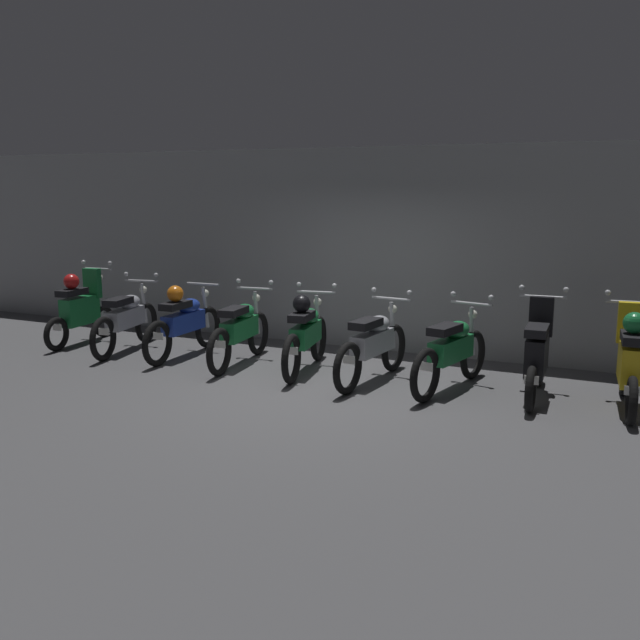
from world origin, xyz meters
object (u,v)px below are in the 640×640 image
(motorbike_slot_1, at_px, (126,319))
(motorbike_slot_4, at_px, (306,333))
(motorbike_slot_8, at_px, (630,360))
(motorbike_slot_6, at_px, (452,351))
(motorbike_slot_7, at_px, (537,354))
(motorbike_slot_0, at_px, (81,308))
(motorbike_slot_5, at_px, (373,344))
(motorbike_slot_3, at_px, (240,330))
(motorbike_slot_2, at_px, (184,321))

(motorbike_slot_1, distance_m, motorbike_slot_4, 3.03)
(motorbike_slot_8, bearing_deg, motorbike_slot_6, -177.64)
(motorbike_slot_7, relative_size, motorbike_slot_8, 1.00)
(motorbike_slot_4, relative_size, motorbike_slot_7, 1.15)
(motorbike_slot_0, xyz_separation_m, motorbike_slot_1, (1.01, -0.11, -0.08))
(motorbike_slot_5, bearing_deg, motorbike_slot_6, 3.59)
(motorbike_slot_1, distance_m, motorbike_slot_8, 7.07)
(motorbike_slot_1, height_order, motorbike_slot_3, same)
(motorbike_slot_4, bearing_deg, motorbike_slot_7, 0.92)
(motorbike_slot_5, distance_m, motorbike_slot_8, 3.03)
(motorbike_slot_0, height_order, motorbike_slot_1, motorbike_slot_0)
(motorbike_slot_1, distance_m, motorbike_slot_2, 1.02)
(motorbike_slot_0, bearing_deg, motorbike_slot_7, -0.09)
(motorbike_slot_0, xyz_separation_m, motorbike_slot_7, (7.07, -0.01, -0.04))
(motorbike_slot_1, xyz_separation_m, motorbike_slot_2, (1.01, 0.07, 0.03))
(motorbike_slot_6, relative_size, motorbike_slot_7, 1.15)
(motorbike_slot_2, xyz_separation_m, motorbike_slot_8, (6.05, 0.02, 0.04))
(motorbike_slot_0, xyz_separation_m, motorbike_slot_5, (5.05, -0.17, -0.08))
(motorbike_slot_6, bearing_deg, motorbike_slot_8, 2.36)
(motorbike_slot_4, relative_size, motorbike_slot_6, 1.00)
(motorbike_slot_2, xyz_separation_m, motorbike_slot_6, (4.04, -0.06, -0.03))
(motorbike_slot_2, height_order, motorbike_slot_6, motorbike_slot_6)
(motorbike_slot_0, height_order, motorbike_slot_3, motorbike_slot_0)
(motorbike_slot_2, height_order, motorbike_slot_5, motorbike_slot_5)
(motorbike_slot_1, height_order, motorbike_slot_6, same)
(motorbike_slot_4, relative_size, motorbike_slot_5, 0.99)
(motorbike_slot_5, relative_size, motorbike_slot_8, 1.16)
(motorbike_slot_3, height_order, motorbike_slot_7, motorbike_slot_7)
(motorbike_slot_5, bearing_deg, motorbike_slot_0, 178.11)
(motorbike_slot_7, bearing_deg, motorbike_slot_5, -175.59)
(motorbike_slot_2, relative_size, motorbike_slot_8, 1.16)
(motorbike_slot_2, distance_m, motorbike_slot_3, 1.01)
(motorbike_slot_1, bearing_deg, motorbike_slot_5, -0.75)
(motorbike_slot_6, bearing_deg, motorbike_slot_2, 179.11)
(motorbike_slot_4, distance_m, motorbike_slot_8, 4.04)
(motorbike_slot_6, bearing_deg, motorbike_slot_0, 179.03)
(motorbike_slot_1, bearing_deg, motorbike_slot_0, 173.55)
(motorbike_slot_6, bearing_deg, motorbike_slot_4, 178.77)
(motorbike_slot_1, xyz_separation_m, motorbike_slot_3, (2.02, 0.01, 0.00))
(motorbike_slot_0, bearing_deg, motorbike_slot_3, -1.91)
(motorbike_slot_1, height_order, motorbike_slot_5, same)
(motorbike_slot_5, bearing_deg, motorbike_slot_3, 178.14)
(motorbike_slot_7, bearing_deg, motorbike_slot_6, -174.76)
(motorbike_slot_4, xyz_separation_m, motorbike_slot_8, (4.04, 0.04, 0.04))
(motorbike_slot_4, height_order, motorbike_slot_6, same)
(motorbike_slot_4, height_order, motorbike_slot_8, motorbike_slot_8)
(motorbike_slot_3, xyz_separation_m, motorbike_slot_5, (2.02, -0.07, 0.00))
(motorbike_slot_5, relative_size, motorbike_slot_7, 1.16)
(motorbike_slot_7, bearing_deg, motorbike_slot_8, -0.50)
(motorbike_slot_8, bearing_deg, motorbike_slot_1, -179.24)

